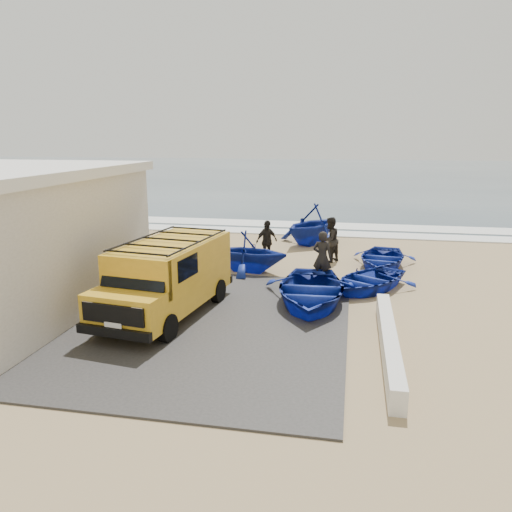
{
  "coord_description": "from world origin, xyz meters",
  "views": [
    {
      "loc": [
        3.98,
        -14.83,
        5.21
      ],
      "look_at": [
        0.81,
        1.42,
        1.2
      ],
      "focal_mm": 35.0,
      "sensor_mm": 36.0,
      "label": 1
    }
  ],
  "objects_px": {
    "boat_near_left": "(310,290)",
    "boat_far_left": "(312,224)",
    "boat_near_right": "(368,280)",
    "parapet": "(389,342)",
    "boat_mid_right": "(381,258)",
    "fisherman_middle": "(330,240)",
    "boat_mid_left": "(249,251)",
    "fisherman_front": "(322,258)",
    "fisherman_back": "(267,241)",
    "van": "(168,275)"
  },
  "relations": [
    {
      "from": "fisherman_front",
      "to": "fisherman_back",
      "type": "height_order",
      "value": "fisherman_front"
    },
    {
      "from": "boat_mid_left",
      "to": "boat_mid_right",
      "type": "relative_size",
      "value": 0.84
    },
    {
      "from": "boat_near_left",
      "to": "boat_far_left",
      "type": "bearing_deg",
      "value": 91.69
    },
    {
      "from": "parapet",
      "to": "boat_mid_left",
      "type": "height_order",
      "value": "boat_mid_left"
    },
    {
      "from": "parapet",
      "to": "fisherman_back",
      "type": "relative_size",
      "value": 3.38
    },
    {
      "from": "fisherman_middle",
      "to": "fisherman_back",
      "type": "height_order",
      "value": "fisherman_middle"
    },
    {
      "from": "parapet",
      "to": "boat_near_right",
      "type": "bearing_deg",
      "value": 94.33
    },
    {
      "from": "parapet",
      "to": "fisherman_middle",
      "type": "height_order",
      "value": "fisherman_middle"
    },
    {
      "from": "fisherman_front",
      "to": "fisherman_middle",
      "type": "bearing_deg",
      "value": -77.44
    },
    {
      "from": "van",
      "to": "fisherman_front",
      "type": "bearing_deg",
      "value": 51.43
    },
    {
      "from": "boat_near_right",
      "to": "boat_far_left",
      "type": "bearing_deg",
      "value": 141.58
    },
    {
      "from": "boat_near_right",
      "to": "fisherman_front",
      "type": "xyz_separation_m",
      "value": [
        -1.61,
        0.47,
        0.6
      ]
    },
    {
      "from": "van",
      "to": "fisherman_middle",
      "type": "height_order",
      "value": "van"
    },
    {
      "from": "boat_far_left",
      "to": "fisherman_front",
      "type": "bearing_deg",
      "value": -52.19
    },
    {
      "from": "boat_mid_right",
      "to": "boat_far_left",
      "type": "bearing_deg",
      "value": 137.16
    },
    {
      "from": "parapet",
      "to": "boat_mid_right",
      "type": "distance_m",
      "value": 8.33
    },
    {
      "from": "boat_mid_right",
      "to": "fisherman_back",
      "type": "bearing_deg",
      "value": -171.53
    },
    {
      "from": "boat_near_right",
      "to": "boat_far_left",
      "type": "xyz_separation_m",
      "value": [
        -2.54,
        7.22,
        0.63
      ]
    },
    {
      "from": "boat_mid_left",
      "to": "fisherman_front",
      "type": "xyz_separation_m",
      "value": [
        2.92,
        -1.12,
        0.16
      ]
    },
    {
      "from": "parapet",
      "to": "boat_near_left",
      "type": "distance_m",
      "value": 3.94
    },
    {
      "from": "van",
      "to": "boat_near_left",
      "type": "bearing_deg",
      "value": 31.05
    },
    {
      "from": "parapet",
      "to": "boat_near_left",
      "type": "xyz_separation_m",
      "value": [
        -2.21,
        3.25,
        0.19
      ]
    },
    {
      "from": "fisherman_middle",
      "to": "fisherman_back",
      "type": "xyz_separation_m",
      "value": [
        -2.6,
        -0.5,
        -0.06
      ]
    },
    {
      "from": "boat_mid_right",
      "to": "fisherman_front",
      "type": "relative_size",
      "value": 1.9
    },
    {
      "from": "parapet",
      "to": "boat_near_left",
      "type": "height_order",
      "value": "boat_near_left"
    },
    {
      "from": "fisherman_back",
      "to": "boat_near_right",
      "type": "bearing_deg",
      "value": -83.65
    },
    {
      "from": "fisherman_front",
      "to": "boat_near_left",
      "type": "bearing_deg",
      "value": 99.17
    },
    {
      "from": "boat_mid_right",
      "to": "van",
      "type": "bearing_deg",
      "value": -124.56
    },
    {
      "from": "boat_mid_left",
      "to": "fisherman_front",
      "type": "height_order",
      "value": "fisherman_front"
    },
    {
      "from": "boat_near_right",
      "to": "boat_far_left",
      "type": "distance_m",
      "value": 7.68
    },
    {
      "from": "boat_near_right",
      "to": "fisherman_middle",
      "type": "xyz_separation_m",
      "value": [
        -1.51,
        3.76,
        0.59
      ]
    },
    {
      "from": "boat_near_right",
      "to": "boat_mid_right",
      "type": "distance_m",
      "value": 3.28
    },
    {
      "from": "van",
      "to": "boat_near_right",
      "type": "relative_size",
      "value": 1.58
    },
    {
      "from": "boat_mid_left",
      "to": "fisherman_front",
      "type": "relative_size",
      "value": 1.59
    },
    {
      "from": "parapet",
      "to": "fisherman_front",
      "type": "distance_m",
      "value": 5.96
    },
    {
      "from": "boat_near_left",
      "to": "boat_near_right",
      "type": "bearing_deg",
      "value": 42.68
    },
    {
      "from": "boat_near_left",
      "to": "boat_near_right",
      "type": "xyz_separation_m",
      "value": [
        1.83,
        1.86,
        -0.1
      ]
    },
    {
      "from": "boat_mid_right",
      "to": "fisherman_middle",
      "type": "distance_m",
      "value": 2.26
    },
    {
      "from": "boat_near_right",
      "to": "fisherman_middle",
      "type": "relative_size",
      "value": 1.84
    },
    {
      "from": "boat_mid_right",
      "to": "fisherman_front",
      "type": "xyz_separation_m",
      "value": [
        -2.22,
        -2.75,
        0.59
      ]
    },
    {
      "from": "van",
      "to": "fisherman_front",
      "type": "relative_size",
      "value": 2.86
    },
    {
      "from": "boat_mid_left",
      "to": "boat_far_left",
      "type": "relative_size",
      "value": 0.82
    },
    {
      "from": "van",
      "to": "boat_mid_right",
      "type": "bearing_deg",
      "value": 54.18
    },
    {
      "from": "fisherman_middle",
      "to": "fisherman_back",
      "type": "bearing_deg",
      "value": -46.24
    },
    {
      "from": "van",
      "to": "boat_near_left",
      "type": "xyz_separation_m",
      "value": [
        4.05,
        1.75,
        -0.76
      ]
    },
    {
      "from": "boat_near_right",
      "to": "fisherman_back",
      "type": "bearing_deg",
      "value": 173.8
    },
    {
      "from": "boat_mid_right",
      "to": "fisherman_back",
      "type": "height_order",
      "value": "fisherman_back"
    },
    {
      "from": "boat_far_left",
      "to": "fisherman_back",
      "type": "height_order",
      "value": "boat_far_left"
    },
    {
      "from": "boat_mid_right",
      "to": "fisherman_back",
      "type": "relative_size",
      "value": 2.06
    },
    {
      "from": "van",
      "to": "fisherman_back",
      "type": "xyz_separation_m",
      "value": [
        1.76,
        6.86,
        -0.33
      ]
    }
  ]
}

